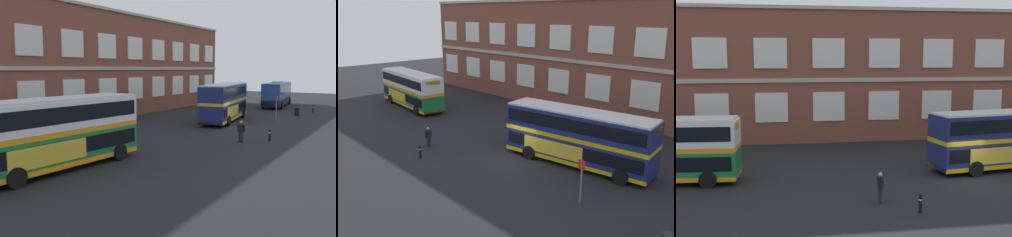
# 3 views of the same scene
# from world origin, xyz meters

# --- Properties ---
(ground_plane) EXTENTS (120.00, 120.00, 0.00)m
(ground_plane) POSITION_xyz_m (0.00, 2.00, 0.00)
(ground_plane) COLOR black
(brick_terminal_building) EXTENTS (56.21, 8.19, 12.23)m
(brick_terminal_building) POSITION_xyz_m (-2.25, 17.98, 5.97)
(brick_terminal_building) COLOR brown
(brick_terminal_building) RESTS_ON ground
(double_decker_near) EXTENTS (11.17, 3.51, 4.07)m
(double_decker_near) POSITION_xyz_m (-20.08, 2.68, 2.15)
(double_decker_near) COLOR #197038
(double_decker_near) RESTS_ON ground
(double_decker_middle) EXTENTS (11.26, 4.20, 4.07)m
(double_decker_middle) POSITION_xyz_m (3.70, 2.65, 2.15)
(double_decker_middle) COLOR navy
(double_decker_middle) RESTS_ON ground
(waiting_passenger) EXTENTS (0.25, 0.63, 1.70)m
(waiting_passenger) POSITION_xyz_m (-6.84, -3.28, 0.93)
(waiting_passenger) COLOR black
(waiting_passenger) RESTS_ON ground
(bus_stand_flag) EXTENTS (0.44, 0.10, 2.70)m
(bus_stand_flag) POSITION_xyz_m (7.41, -1.96, 1.64)
(bus_stand_flag) COLOR slate
(bus_stand_flag) RESTS_ON ground
(safety_bollard_east) EXTENTS (0.19, 0.19, 0.95)m
(safety_bollard_east) POSITION_xyz_m (-5.20, -5.05, 0.49)
(safety_bollard_east) COLOR black
(safety_bollard_east) RESTS_ON ground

